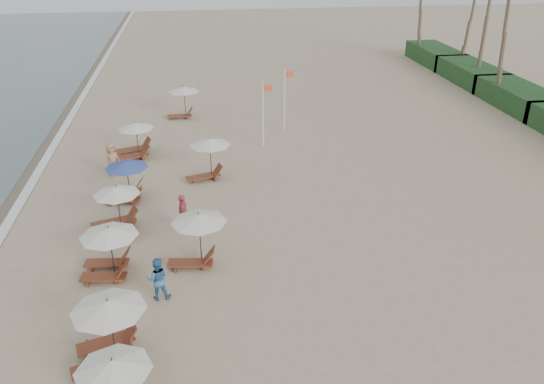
{
  "coord_description": "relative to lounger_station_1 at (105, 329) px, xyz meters",
  "views": [
    {
      "loc": [
        -2.31,
        -14.48,
        12.29
      ],
      "look_at": [
        1.0,
        7.63,
        1.3
      ],
      "focal_mm": 35.56,
      "sensor_mm": 36.0,
      "label": 1
    }
  ],
  "objects": [
    {
      "name": "beachgoer_far_b",
      "position": [
        -1.49,
        14.62,
        -0.3
      ],
      "size": [
        1.05,
        1.03,
        1.82
      ],
      "primitive_type": "imported",
      "rotation": [
        0.0,
        0.0,
        0.74
      ],
      "color": "#A17D57",
      "rests_on": "ground"
    },
    {
      "name": "ground",
      "position": [
        5.46,
        0.89,
        -1.21
      ],
      "size": [
        160.0,
        160.0,
        0.0
      ],
      "primitive_type": "plane",
      "color": "tan",
      "rests_on": "ground"
    },
    {
      "name": "lounger_station_1",
      "position": [
        0.0,
        0.0,
        0.0
      ],
      "size": [
        2.56,
        2.32,
        2.26
      ],
      "color": "brown",
      "rests_on": "ground"
    },
    {
      "name": "flag_pole_near",
      "position": [
        7.32,
        17.68,
        1.07
      ],
      "size": [
        0.59,
        0.08,
        4.1
      ],
      "color": "silver",
      "rests_on": "ground"
    },
    {
      "name": "inland_station_2",
      "position": [
        2.36,
        24.15,
        0.28
      ],
      "size": [
        2.49,
        2.24,
        2.22
      ],
      "color": "brown",
      "rests_on": "ground"
    },
    {
      "name": "inland_station_0",
      "position": [
        2.88,
        5.0,
        0.24
      ],
      "size": [
        2.59,
        2.24,
        2.22
      ],
      "color": "brown",
      "rests_on": "ground"
    },
    {
      "name": "foam_line",
      "position": [
        -5.74,
        10.89,
        -1.2
      ],
      "size": [
        0.5,
        140.0,
        0.02
      ],
      "primitive_type": "cube",
      "color": "white",
      "rests_on": "ground"
    },
    {
      "name": "lounger_station_4",
      "position": [
        -0.53,
        11.47,
        -0.15
      ],
      "size": [
        2.45,
        2.15,
        2.05
      ],
      "color": "brown",
      "rests_on": "ground"
    },
    {
      "name": "lounger_station_2",
      "position": [
        -0.56,
        4.8,
        -0.06
      ],
      "size": [
        2.45,
        2.26,
        2.09
      ],
      "color": "brown",
      "rests_on": "ground"
    },
    {
      "name": "inland_station_1",
      "position": [
        3.68,
        13.33,
        0.22
      ],
      "size": [
        2.62,
        2.24,
        2.22
      ],
      "color": "brown",
      "rests_on": "ground"
    },
    {
      "name": "beachgoer_mid_a",
      "position": [
        1.43,
        2.98,
        -0.36
      ],
      "size": [
        0.83,
        0.65,
        1.7
      ],
      "primitive_type": "imported",
      "rotation": [
        0.0,
        0.0,
        3.13
      ],
      "color": "teal",
      "rests_on": "ground"
    },
    {
      "name": "beachgoer_far_a",
      "position": [
        2.35,
        7.8,
        -0.31
      ],
      "size": [
        0.47,
        1.07,
        1.81
      ],
      "primitive_type": "imported",
      "rotation": [
        0.0,
        0.0,
        4.74
      ],
      "color": "#CE5259",
      "rests_on": "ground"
    },
    {
      "name": "lounger_station_3",
      "position": [
        -0.68,
        8.05,
        -0.18
      ],
      "size": [
        2.55,
        2.43,
        2.28
      ],
      "color": "brown",
      "rests_on": "ground"
    },
    {
      "name": "lounger_station_5",
      "position": [
        -0.57,
        17.11,
        -0.23
      ],
      "size": [
        2.59,
        2.48,
        2.1
      ],
      "color": "brown",
      "rests_on": "ground"
    },
    {
      "name": "flag_pole_far",
      "position": [
        9.12,
        20.41,
        1.12
      ],
      "size": [
        0.6,
        0.08,
        4.2
      ],
      "color": "silver",
      "rests_on": "ground"
    }
  ]
}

